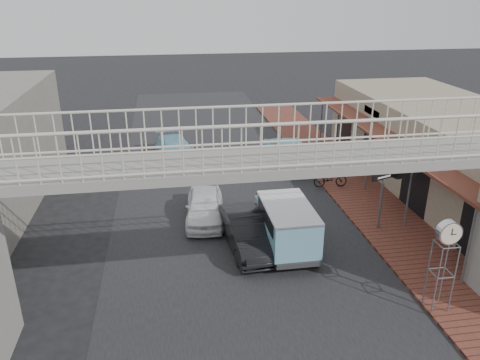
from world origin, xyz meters
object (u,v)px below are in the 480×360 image
object	(u,v)px
white_hatchback	(205,206)
motorcycle_far	(317,156)
angkot_van	(286,221)
motorcycle_near	(330,179)
dark_sedan	(248,232)
angkot_curb	(288,150)
arrow_sign	(400,165)
street_clock	(448,237)
angkot_far	(175,151)

from	to	relation	value
white_hatchback	motorcycle_far	bearing A→B (deg)	44.87
angkot_van	motorcycle_near	size ratio (longest dim) A/B	2.31
dark_sedan	angkot_curb	bearing A→B (deg)	61.98
white_hatchback	arrow_sign	bearing A→B (deg)	-6.88
angkot_curb	street_clock	world-z (taller)	street_clock
dark_sedan	street_clock	xyz separation A→B (m)	(5.03, -4.61, 1.87)
white_hatchback	street_clock	size ratio (longest dim) A/B	1.31
dark_sedan	angkot_curb	world-z (taller)	angkot_curb
angkot_van	white_hatchback	bearing A→B (deg)	133.67
dark_sedan	motorcycle_near	world-z (taller)	dark_sedan
white_hatchback	angkot_curb	bearing A→B (deg)	56.44
street_clock	arrow_sign	distance (m)	5.63
angkot_far	motorcycle_near	xyz separation A→B (m)	(7.42, -5.00, -0.16)
street_clock	arrow_sign	bearing A→B (deg)	77.81
street_clock	arrow_sign	world-z (taller)	arrow_sign
motorcycle_near	arrow_sign	size ratio (longest dim) A/B	0.52
angkot_far	motorcycle_near	bearing A→B (deg)	-40.90
motorcycle_near	motorcycle_far	bearing A→B (deg)	-1.99
angkot_far	dark_sedan	bearing A→B (deg)	-83.49
motorcycle_near	street_clock	xyz separation A→B (m)	(-0.00, -9.61, 2.02)
angkot_curb	street_clock	xyz separation A→B (m)	(1.10, -13.70, 1.84)
dark_sedan	motorcycle_far	size ratio (longest dim) A/B	2.22
angkot_curb	street_clock	bearing A→B (deg)	94.57
white_hatchback	dark_sedan	distance (m)	2.95
motorcycle_near	motorcycle_far	distance (m)	3.06
motorcycle_far	angkot_far	bearing A→B (deg)	69.43
white_hatchback	angkot_curb	distance (m)	8.38
white_hatchback	motorcycle_far	distance (m)	8.64
angkot_van	angkot_far	bearing A→B (deg)	110.10
white_hatchback	motorcycle_far	xyz separation A→B (m)	(6.71, 5.44, 0.00)
dark_sedan	angkot_van	world-z (taller)	angkot_van
dark_sedan	motorcycle_near	size ratio (longest dim) A/B	2.49
street_clock	angkot_van	bearing A→B (deg)	131.06
dark_sedan	angkot_curb	size ratio (longest dim) A/B	0.81
angkot_far	arrow_sign	bearing A→B (deg)	-53.33
white_hatchback	motorcycle_near	xyz separation A→B (m)	(6.42, 2.40, -0.12)
dark_sedan	angkot_far	size ratio (longest dim) A/B	0.87
dark_sedan	street_clock	bearing A→B (deg)	-47.16
angkot_van	motorcycle_near	bearing A→B (deg)	55.59
dark_sedan	angkot_far	distance (m)	10.28
white_hatchback	angkot_far	bearing A→B (deg)	103.51
angkot_van	motorcycle_near	distance (m)	6.47
motorcycle_near	arrow_sign	world-z (taller)	arrow_sign
white_hatchback	motorcycle_near	size ratio (longest dim) A/B	2.33
arrow_sign	motorcycle_near	bearing A→B (deg)	87.30
white_hatchback	arrow_sign	distance (m)	8.14
street_clock	arrow_sign	size ratio (longest dim) A/B	0.93
dark_sedan	street_clock	world-z (taller)	street_clock
motorcycle_far	street_clock	distance (m)	12.80
white_hatchback	motorcycle_near	distance (m)	6.85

